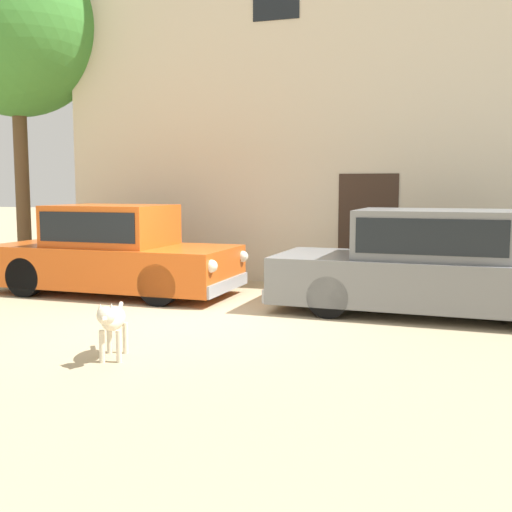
{
  "coord_description": "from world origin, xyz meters",
  "views": [
    {
      "loc": [
        3.51,
        -7.92,
        1.85
      ],
      "look_at": [
        0.97,
        0.2,
        0.9
      ],
      "focal_mm": 43.23,
      "sensor_mm": 36.0,
      "label": 1
    }
  ],
  "objects": [
    {
      "name": "stray_dog_spotted",
      "position": [
        0.09,
        -2.18,
        0.43
      ],
      "size": [
        0.42,
        0.94,
        0.67
      ],
      "rotation": [
        0.0,
        0.0,
        5.04
      ],
      "color": "beige",
      "rests_on": "ground_plane"
    },
    {
      "name": "acacia_tree_left",
      "position": [
        -5.48,
        3.57,
        5.14
      ],
      "size": [
        3.78,
        3.4,
        6.96
      ],
      "color": "brown",
      "rests_on": "ground_plane"
    },
    {
      "name": "parked_sedan_nearest",
      "position": [
        -2.04,
        1.52,
        0.75
      ],
      "size": [
        4.42,
        1.86,
        1.54
      ],
      "rotation": [
        0.0,
        0.0,
        -0.03
      ],
      "color": "#D15619",
      "rests_on": "ground_plane"
    },
    {
      "name": "ground_plane",
      "position": [
        0.0,
        0.0,
        0.0
      ],
      "size": [
        80.0,
        80.0,
        0.0
      ],
      "primitive_type": "plane",
      "color": "tan"
    },
    {
      "name": "parked_sedan_second",
      "position": [
        3.34,
        1.35,
        0.75
      ],
      "size": [
        4.9,
        1.97,
        1.53
      ],
      "rotation": [
        0.0,
        0.0,
        -0.04
      ],
      "color": "slate",
      "rests_on": "ground_plane"
    }
  ]
}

